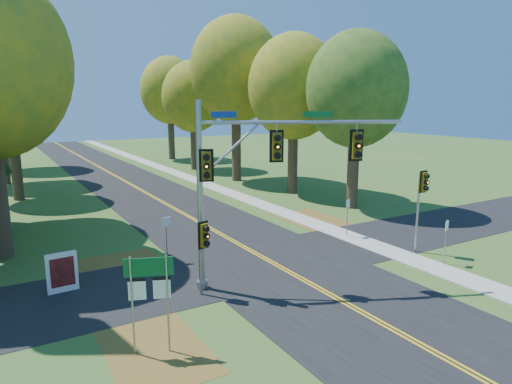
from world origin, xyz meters
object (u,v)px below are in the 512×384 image
info_kiosk (62,273)px  route_sign_cluster (149,285)px  traffic_mast (252,170)px  east_signal_pole (422,191)px

info_kiosk → route_sign_cluster: bearing=-79.0°
route_sign_cluster → info_kiosk: size_ratio=1.89×
traffic_mast → east_signal_pole: bearing=19.9°
info_kiosk → east_signal_pole: bearing=-17.6°
east_signal_pole → traffic_mast: bearing=177.1°
route_sign_cluster → info_kiosk: route_sign_cluster is taller
route_sign_cluster → info_kiosk: (-1.70, 6.37, -1.40)m
traffic_mast → route_sign_cluster: (-5.32, -2.91, -2.78)m
info_kiosk → traffic_mast: bearing=-30.2°
traffic_mast → route_sign_cluster: size_ratio=2.50×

